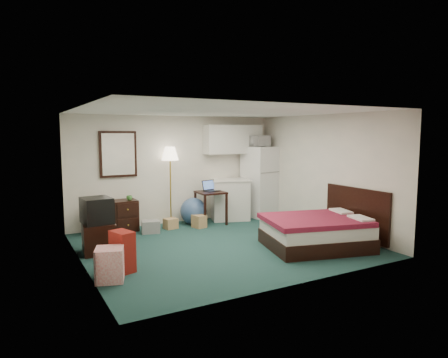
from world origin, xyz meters
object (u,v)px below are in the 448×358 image
kitchen_counter (230,200)px  bed (316,233)px  tv_stand (99,238)px  desk (211,208)px  fridge (260,181)px  suitcase (122,251)px  floor_lamp (171,186)px  dresser (114,217)px

kitchen_counter → bed: 2.90m
kitchen_counter → tv_stand: bearing=-141.7°
desk → fridge: bearing=9.4°
kitchen_counter → suitcase: (-3.27, -2.44, -0.17)m
fridge → kitchen_counter: bearing=168.3°
floor_lamp → bed: (1.65, -3.05, -0.62)m
dresser → kitchen_counter: kitchen_counter is taller
dresser → tv_stand: bearing=-114.4°
dresser → fridge: (3.68, -0.10, 0.55)m
floor_lamp → tv_stand: bearing=-143.1°
floor_lamp → kitchen_counter: floor_lamp is taller
dresser → kitchen_counter: (2.80, -0.09, 0.14)m
floor_lamp → dresser: bearing=-177.0°
floor_lamp → suitcase: (-1.79, -2.60, -0.58)m
tv_stand → suitcase: 1.17m
desk → tv_stand: (-2.75, -1.05, -0.11)m
bed → tv_stand: bed is taller
bed → suitcase: size_ratio=2.82×
floor_lamp → desk: 1.05m
dresser → fridge: size_ratio=0.56×
dresser → bed: bearing=-46.1°
bed → suitcase: bearing=-172.9°
tv_stand → suitcase: suitcase is taller
kitchen_counter → bed: bearing=-68.8°
dresser → fridge: 3.72m
floor_lamp → desk: size_ratio=2.35×
desk → kitchen_counter: kitchen_counter is taller
floor_lamp → desk: bearing=-24.7°
suitcase → dresser: bearing=61.6°
dresser → tv_stand: dresser is taller
fridge → suitcase: fridge is taller
desk → bed: size_ratio=0.43×
floor_lamp → suitcase: 3.21m
kitchen_counter → tv_stand: kitchen_counter is taller
dresser → tv_stand: 1.49m
floor_lamp → desk: (0.84, -0.38, -0.52)m
desk → suitcase: desk is taller
fridge → dresser: bearing=167.7°
desk → bed: 2.79m
desk → kitchen_counter: bearing=21.1°
kitchen_counter → tv_stand: 3.63m
fridge → floor_lamp: bearing=165.1°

